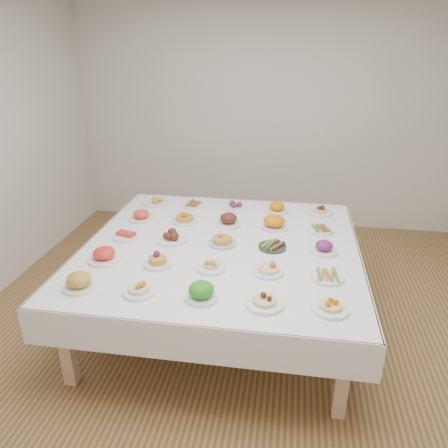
# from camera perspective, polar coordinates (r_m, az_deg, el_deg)

# --- Properties ---
(room_envelope) EXTENTS (5.02, 5.02, 2.81)m
(room_envelope) POSITION_cam_1_polar(r_m,az_deg,el_deg) (3.25, 2.89, 13.52)
(room_envelope) COLOR olive
(room_envelope) RESTS_ON ground
(display_table) EXTENTS (2.32, 2.32, 0.75)m
(display_table) POSITION_cam_1_polar(r_m,az_deg,el_deg) (3.75, -0.37, -3.61)
(display_table) COLOR white
(display_table) RESTS_ON ground
(dish_0) EXTENTS (0.23, 0.23, 0.13)m
(dish_0) POSITION_cam_1_polar(r_m,az_deg,el_deg) (3.24, -18.39, -7.08)
(dish_0) COLOR white
(dish_0) RESTS_ON display_table
(dish_1) EXTENTS (0.22, 0.22, 0.11)m
(dish_1) POSITION_cam_1_polar(r_m,az_deg,el_deg) (3.08, -11.06, -8.10)
(dish_1) COLOR white
(dish_1) RESTS_ON display_table
(dish_2) EXTENTS (0.24, 0.24, 0.14)m
(dish_2) POSITION_cam_1_polar(r_m,az_deg,el_deg) (2.96, -2.99, -8.67)
(dish_2) COLOR white
(dish_2) RESTS_ON display_table
(dish_3) EXTENTS (0.25, 0.25, 0.14)m
(dish_3) POSITION_cam_1_polar(r_m,az_deg,el_deg) (2.91, 5.35, -9.45)
(dish_3) COLOR white
(dish_3) RESTS_ON display_table
(dish_4) EXTENTS (0.24, 0.24, 0.12)m
(dish_4) POSITION_cam_1_polar(r_m,az_deg,el_deg) (2.93, 13.78, -10.09)
(dish_4) COLOR white
(dish_4) RESTS_ON display_table
(dish_5) EXTENTS (0.26, 0.26, 0.15)m
(dish_5) POSITION_cam_1_polar(r_m,az_deg,el_deg) (3.56, -15.40, -3.60)
(dish_5) COLOR white
(dish_5) RESTS_ON display_table
(dish_6) EXTENTS (0.22, 0.22, 0.12)m
(dish_6) POSITION_cam_1_polar(r_m,az_deg,el_deg) (3.41, -8.65, -4.51)
(dish_6) COLOR white
(dish_6) RESTS_ON display_table
(dish_7) EXTENTS (0.23, 0.23, 0.11)m
(dish_7) POSITION_cam_1_polar(r_m,az_deg,el_deg) (3.32, -1.69, -5.23)
(dish_7) COLOR white
(dish_7) RESTS_ON display_table
(dish_8) EXTENTS (0.23, 0.23, 0.13)m
(dish_8) POSITION_cam_1_polar(r_m,az_deg,el_deg) (3.28, 5.84, -5.39)
(dish_8) COLOR white
(dish_8) RESTS_ON display_table
(dish_9) EXTENTS (0.24, 0.24, 0.06)m
(dish_9) POSITION_cam_1_polar(r_m,az_deg,el_deg) (3.29, 13.34, -6.56)
(dish_9) COLOR white
(dish_9) RESTS_ON display_table
(dish_10) EXTENTS (0.23, 0.23, 0.10)m
(dish_10) POSITION_cam_1_polar(r_m,az_deg,el_deg) (3.93, -12.69, -1.23)
(dish_10) COLOR white
(dish_10) RESTS_ON display_table
(dish_11) EXTENTS (0.27, 0.27, 0.12)m
(dish_11) POSITION_cam_1_polar(r_m,az_deg,el_deg) (3.79, -6.82, -1.50)
(dish_11) COLOR white
(dish_11) RESTS_ON display_table
(dish_12) EXTENTS (0.23, 0.23, 0.13)m
(dish_12) POSITION_cam_1_polar(r_m,az_deg,el_deg) (3.70, -0.22, -1.83)
(dish_12) COLOR #4C66B2
(dish_12) RESTS_ON display_table
(dish_13) EXTENTS (0.26, 0.24, 0.06)m
(dish_13) POSITION_cam_1_polar(r_m,az_deg,el_deg) (3.67, 6.34, -2.80)
(dish_13) COLOR #2C2A27
(dish_13) RESTS_ON display_table
(dish_14) EXTENTS (0.22, 0.22, 0.11)m
(dish_14) POSITION_cam_1_polar(r_m,az_deg,el_deg) (3.67, 12.93, -2.92)
(dish_14) COLOR white
(dish_14) RESTS_ON display_table
(dish_15) EXTENTS (0.24, 0.24, 0.12)m
(dish_15) POSITION_cam_1_polar(r_m,az_deg,el_deg) (4.28, -10.76, 1.21)
(dish_15) COLOR white
(dish_15) RESTS_ON display_table
(dish_16) EXTENTS (0.24, 0.24, 0.14)m
(dish_16) POSITION_cam_1_polar(r_m,az_deg,el_deg) (4.16, -5.16, 1.06)
(dish_16) COLOR white
(dish_16) RESTS_ON display_table
(dish_17) EXTENTS (0.24, 0.24, 0.13)m
(dish_17) POSITION_cam_1_polar(r_m,az_deg,el_deg) (4.09, 0.59, 0.64)
(dish_17) COLOR white
(dish_17) RESTS_ON display_table
(dish_18) EXTENTS (0.29, 0.29, 0.16)m
(dish_18) POSITION_cam_1_polar(r_m,az_deg,el_deg) (4.04, 6.59, 0.45)
(dish_18) COLOR white
(dish_18) RESTS_ON display_table
(dish_19) EXTENTS (0.24, 0.24, 0.05)m
(dish_19) POSITION_cam_1_polar(r_m,az_deg,el_deg) (4.07, 12.50, -0.63)
(dish_19) COLOR white
(dish_19) RESTS_ON display_table
(dish_20) EXTENTS (0.26, 0.26, 0.11)m
(dish_20) POSITION_cam_1_polar(r_m,az_deg,el_deg) (4.67, -8.91, 3.13)
(dish_20) COLOR white
(dish_20) RESTS_ON display_table
(dish_21) EXTENTS (0.24, 0.23, 0.06)m
(dish_21) POSITION_cam_1_polar(r_m,az_deg,el_deg) (4.57, -3.98, 2.61)
(dish_21) COLOR white
(dish_21) RESTS_ON display_table
(dish_22) EXTENTS (0.25, 0.25, 0.10)m
(dish_22) POSITION_cam_1_polar(r_m,az_deg,el_deg) (4.48, 1.45, 2.43)
(dish_22) COLOR white
(dish_22) RESTS_ON display_table
(dish_23) EXTENTS (0.24, 0.24, 0.12)m
(dish_23) POSITION_cam_1_polar(r_m,az_deg,el_deg) (4.43, 6.93, 2.26)
(dish_23) COLOR white
(dish_23) RESTS_ON display_table
(dish_24) EXTENTS (0.25, 0.25, 0.12)m
(dish_24) POSITION_cam_1_polar(r_m,az_deg,el_deg) (4.46, 12.45, 1.98)
(dish_24) COLOR white
(dish_24) RESTS_ON display_table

